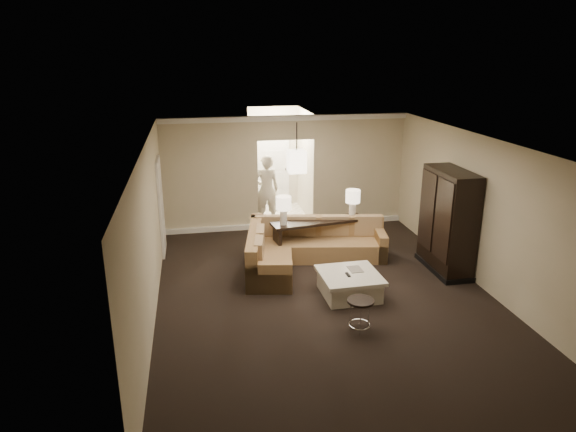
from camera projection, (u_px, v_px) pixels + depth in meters
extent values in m
plane|color=black|center=(326.00, 297.00, 9.32)|extent=(8.00, 8.00, 0.00)
cube|color=#C4B494|center=(286.00, 173.00, 12.62)|extent=(6.00, 0.04, 2.80)
cube|color=#C4B494|center=(430.00, 352.00, 5.14)|extent=(6.00, 0.04, 2.80)
cube|color=#C4B494|center=(149.00, 236.00, 8.36)|extent=(0.04, 8.00, 2.80)
cube|color=#C4B494|center=(486.00, 215.00, 9.41)|extent=(0.04, 8.00, 2.80)
cube|color=white|center=(330.00, 144.00, 8.45)|extent=(6.00, 8.00, 0.02)
cube|color=white|center=(286.00, 118.00, 12.16)|extent=(6.00, 0.10, 0.12)
cube|color=white|center=(286.00, 225.00, 12.99)|extent=(6.00, 0.10, 0.12)
cube|color=white|center=(161.00, 207.00, 11.09)|extent=(0.05, 0.90, 2.10)
cube|color=white|center=(279.00, 214.00, 13.99)|extent=(1.40, 2.00, 0.01)
cube|color=beige|center=(253.00, 165.00, 13.43)|extent=(0.04, 2.00, 2.80)
cube|color=beige|center=(305.00, 163.00, 13.68)|extent=(0.04, 2.00, 2.80)
cube|color=beige|center=(273.00, 157.00, 14.49)|extent=(1.40, 0.04, 2.80)
cube|color=white|center=(273.00, 169.00, 14.57)|extent=(0.90, 0.05, 2.10)
cube|color=brown|center=(318.00, 249.00, 11.04)|extent=(2.98, 1.35, 0.40)
cube|color=brown|center=(270.00, 270.00, 9.98)|extent=(1.08, 1.47, 0.40)
cube|color=brown|center=(317.00, 225.00, 11.21)|extent=(2.87, 0.73, 0.44)
cube|color=brown|center=(254.00, 241.00, 10.30)|extent=(0.63, 2.30, 0.44)
cube|color=brown|center=(380.00, 244.00, 11.02)|extent=(0.34, 0.88, 0.59)
cube|color=brown|center=(269.00, 278.00, 9.41)|extent=(0.88, 0.34, 0.59)
cube|color=#90784D|center=(269.00, 226.00, 11.15)|extent=(0.61, 0.25, 0.44)
cube|color=#90784D|center=(302.00, 225.00, 11.15)|extent=(0.61, 0.25, 0.44)
cube|color=#90784D|center=(335.00, 225.00, 11.16)|extent=(0.61, 0.25, 0.44)
cube|color=#90784D|center=(368.00, 225.00, 11.17)|extent=(0.61, 0.25, 0.44)
cube|color=#90784D|center=(260.00, 238.00, 10.39)|extent=(0.25, 0.59, 0.44)
cube|color=#90784D|center=(259.00, 251.00, 9.75)|extent=(0.25, 0.59, 0.44)
cube|color=silver|center=(349.00, 286.00, 9.35)|extent=(0.98, 0.98, 0.36)
cube|color=silver|center=(350.00, 275.00, 9.28)|extent=(1.09, 1.09, 0.06)
cube|color=black|center=(348.00, 275.00, 9.21)|extent=(0.06, 0.17, 0.02)
cube|color=beige|center=(355.00, 269.00, 9.45)|extent=(0.24, 0.32, 0.01)
cube|color=black|center=(319.00, 222.00, 11.01)|extent=(2.10, 0.76, 0.06)
cube|color=black|center=(277.00, 244.00, 10.84)|extent=(0.14, 0.43, 0.75)
cube|color=black|center=(357.00, 234.00, 11.42)|extent=(0.14, 0.43, 0.75)
cube|color=black|center=(318.00, 250.00, 11.21)|extent=(2.00, 0.70, 0.04)
cube|color=black|center=(448.00, 221.00, 10.18)|extent=(0.57, 1.38, 2.08)
cube|color=black|center=(443.00, 221.00, 9.76)|extent=(0.03, 0.61, 1.58)
cube|color=black|center=(427.00, 210.00, 10.40)|extent=(0.03, 0.61, 1.58)
cube|color=black|center=(443.00, 267.00, 10.48)|extent=(0.61, 1.44, 0.10)
cylinder|color=black|center=(361.00, 301.00, 8.08)|extent=(0.43, 0.43, 0.04)
torus|color=silver|center=(359.00, 324.00, 8.21)|extent=(0.35, 0.35, 0.02)
cylinder|color=silver|center=(369.00, 314.00, 8.22)|extent=(0.02, 0.02, 0.51)
cylinder|color=silver|center=(351.00, 313.00, 8.25)|extent=(0.02, 0.02, 0.51)
cylinder|color=silver|center=(360.00, 321.00, 8.00)|extent=(0.02, 0.02, 0.51)
cylinder|color=silver|center=(284.00, 217.00, 10.70)|extent=(0.15, 0.15, 0.33)
cylinder|color=#FFE6BF|center=(284.00, 203.00, 10.61)|extent=(0.32, 0.32, 0.28)
cylinder|color=silver|center=(352.00, 210.00, 11.19)|extent=(0.15, 0.15, 0.33)
cylinder|color=#FFE6BF|center=(353.00, 196.00, 11.10)|extent=(0.32, 0.32, 0.28)
cylinder|color=black|center=(297.00, 136.00, 11.06)|extent=(0.02, 0.02, 0.60)
cube|color=#F5E2BF|center=(297.00, 161.00, 11.23)|extent=(0.38, 0.38, 0.48)
imported|color=beige|center=(266.00, 186.00, 12.95)|extent=(0.75, 0.53, 1.99)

